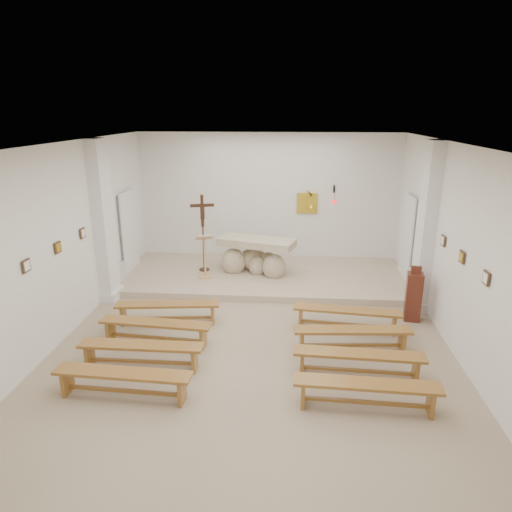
# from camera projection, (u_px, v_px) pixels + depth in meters

# --- Properties ---
(ground) EXTENTS (7.00, 10.00, 0.00)m
(ground) POSITION_uv_depth(u_px,v_px,m) (252.00, 347.00, 8.13)
(ground) COLOR tan
(ground) RESTS_ON ground
(wall_left) EXTENTS (0.02, 10.00, 3.50)m
(wall_left) POSITION_uv_depth(u_px,v_px,m) (51.00, 249.00, 7.86)
(wall_left) COLOR white
(wall_left) RESTS_ON ground
(wall_right) EXTENTS (0.02, 10.00, 3.50)m
(wall_right) POSITION_uv_depth(u_px,v_px,m) (468.00, 259.00, 7.33)
(wall_right) COLOR white
(wall_right) RESTS_ON ground
(wall_back) EXTENTS (7.00, 0.02, 3.50)m
(wall_back) POSITION_uv_depth(u_px,v_px,m) (268.00, 199.00, 12.33)
(wall_back) COLOR white
(wall_back) RESTS_ON ground
(ceiling) EXTENTS (7.00, 10.00, 0.02)m
(ceiling) POSITION_uv_depth(u_px,v_px,m) (252.00, 147.00, 7.07)
(ceiling) COLOR silver
(ceiling) RESTS_ON wall_back
(sanctuary_platform) EXTENTS (6.98, 3.00, 0.15)m
(sanctuary_platform) POSITION_uv_depth(u_px,v_px,m) (264.00, 276.00, 11.43)
(sanctuary_platform) COLOR #C2AE95
(sanctuary_platform) RESTS_ON ground
(pilaster_left) EXTENTS (0.26, 0.55, 3.50)m
(pilaster_left) POSITION_uv_depth(u_px,v_px,m) (104.00, 222.00, 9.75)
(pilaster_left) COLOR white
(pilaster_left) RESTS_ON ground
(pilaster_right) EXTENTS (0.26, 0.55, 3.50)m
(pilaster_right) POSITION_uv_depth(u_px,v_px,m) (426.00, 228.00, 9.24)
(pilaster_right) COLOR white
(pilaster_right) RESTS_ON ground
(gold_wall_relief) EXTENTS (0.55, 0.04, 0.55)m
(gold_wall_relief) POSITION_uv_depth(u_px,v_px,m) (307.00, 203.00, 12.26)
(gold_wall_relief) COLOR yellow
(gold_wall_relief) RESTS_ON wall_back
(sanctuary_lamp) EXTENTS (0.11, 0.36, 0.44)m
(sanctuary_lamp) POSITION_uv_depth(u_px,v_px,m) (334.00, 200.00, 11.92)
(sanctuary_lamp) COLOR black
(sanctuary_lamp) RESTS_ON wall_back
(station_frame_left_front) EXTENTS (0.03, 0.20, 0.20)m
(station_frame_left_front) POSITION_uv_depth(u_px,v_px,m) (26.00, 266.00, 7.11)
(station_frame_left_front) COLOR #45301E
(station_frame_left_front) RESTS_ON wall_left
(station_frame_left_mid) EXTENTS (0.03, 0.20, 0.20)m
(station_frame_left_mid) POSITION_uv_depth(u_px,v_px,m) (58.00, 247.00, 8.06)
(station_frame_left_mid) COLOR #45301E
(station_frame_left_mid) RESTS_ON wall_left
(station_frame_left_rear) EXTENTS (0.03, 0.20, 0.20)m
(station_frame_left_rear) POSITION_uv_depth(u_px,v_px,m) (83.00, 233.00, 9.01)
(station_frame_left_rear) COLOR #45301E
(station_frame_left_rear) RESTS_ON wall_left
(station_frame_right_front) EXTENTS (0.03, 0.20, 0.20)m
(station_frame_right_front) POSITION_uv_depth(u_px,v_px,m) (486.00, 278.00, 6.58)
(station_frame_right_front) COLOR #45301E
(station_frame_right_front) RESTS_ON wall_right
(station_frame_right_mid) EXTENTS (0.03, 0.20, 0.20)m
(station_frame_right_mid) POSITION_uv_depth(u_px,v_px,m) (462.00, 257.00, 7.53)
(station_frame_right_mid) COLOR #45301E
(station_frame_right_mid) RESTS_ON wall_right
(station_frame_right_rear) EXTENTS (0.03, 0.20, 0.20)m
(station_frame_right_rear) POSITION_uv_depth(u_px,v_px,m) (443.00, 241.00, 8.48)
(station_frame_right_rear) COLOR #45301E
(station_frame_right_rear) RESTS_ON wall_right
(radiator_left) EXTENTS (0.10, 0.85, 0.52)m
(radiator_left) POSITION_uv_depth(u_px,v_px,m) (119.00, 276.00, 10.87)
(radiator_left) COLOR silver
(radiator_left) RESTS_ON ground
(radiator_right) EXTENTS (0.10, 0.85, 0.52)m
(radiator_right) POSITION_uv_depth(u_px,v_px,m) (413.00, 284.00, 10.35)
(radiator_right) COLOR silver
(radiator_right) RESTS_ON ground
(altar) EXTENTS (2.00, 1.23, 0.96)m
(altar) POSITION_uv_depth(u_px,v_px,m) (256.00, 258.00, 11.36)
(altar) COLOR beige
(altar) RESTS_ON sanctuary_platform
(lectern) EXTENTS (0.46, 0.42, 1.10)m
(lectern) POSITION_uv_depth(u_px,v_px,m) (205.00, 256.00, 10.98)
(lectern) COLOR tan
(lectern) RESTS_ON sanctuary_platform
(crucifix_stand) EXTENTS (0.58, 0.25, 1.93)m
(crucifix_stand) POSITION_uv_depth(u_px,v_px,m) (203.00, 228.00, 11.28)
(crucifix_stand) COLOR #3B1C12
(crucifix_stand) RESTS_ON sanctuary_platform
(potted_plant) EXTENTS (0.51, 0.47, 0.46)m
(potted_plant) POSITION_uv_depth(u_px,v_px,m) (238.00, 255.00, 12.06)
(potted_plant) COLOR #2D5622
(potted_plant) RESTS_ON sanctuary_platform
(donation_pedestal) EXTENTS (0.35, 0.35, 1.14)m
(donation_pedestal) POSITION_uv_depth(u_px,v_px,m) (413.00, 296.00, 9.07)
(donation_pedestal) COLOR #542318
(donation_pedestal) RESTS_ON ground
(bench_left_front) EXTENTS (2.06, 0.55, 0.43)m
(bench_left_front) POSITION_uv_depth(u_px,v_px,m) (168.00, 308.00, 8.96)
(bench_left_front) COLOR #A16F2E
(bench_left_front) RESTS_ON ground
(bench_right_front) EXTENTS (2.05, 0.54, 0.43)m
(bench_right_front) POSITION_uv_depth(u_px,v_px,m) (347.00, 314.00, 8.70)
(bench_right_front) COLOR #A16F2E
(bench_right_front) RESTS_ON ground
(bench_left_second) EXTENTS (2.05, 0.49, 0.43)m
(bench_left_second) POSITION_uv_depth(u_px,v_px,m) (156.00, 327.00, 8.18)
(bench_left_second) COLOR #A16F2E
(bench_left_second) RESTS_ON ground
(bench_right_second) EXTENTS (2.05, 0.48, 0.43)m
(bench_right_second) POSITION_uv_depth(u_px,v_px,m) (352.00, 334.00, 7.91)
(bench_right_second) COLOR #A16F2E
(bench_right_second) RESTS_ON ground
(bench_left_third) EXTENTS (2.03, 0.33, 0.43)m
(bench_left_third) POSITION_uv_depth(u_px,v_px,m) (141.00, 350.00, 7.40)
(bench_left_third) COLOR #A16F2E
(bench_left_third) RESTS_ON ground
(bench_right_third) EXTENTS (2.04, 0.42, 0.43)m
(bench_right_third) POSITION_uv_depth(u_px,v_px,m) (359.00, 359.00, 7.13)
(bench_right_third) COLOR #A16F2E
(bench_right_third) RESTS_ON ground
(bench_left_fourth) EXTENTS (2.05, 0.43, 0.43)m
(bench_left_fourth) POSITION_uv_depth(u_px,v_px,m) (123.00, 378.00, 6.62)
(bench_left_fourth) COLOR #A16F2E
(bench_left_fourth) RESTS_ON ground
(bench_right_fourth) EXTENTS (2.04, 0.41, 0.43)m
(bench_right_fourth) POSITION_uv_depth(u_px,v_px,m) (367.00, 389.00, 6.35)
(bench_right_fourth) COLOR #A16F2E
(bench_right_fourth) RESTS_ON ground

